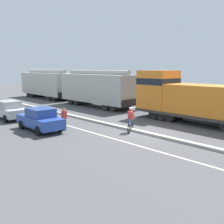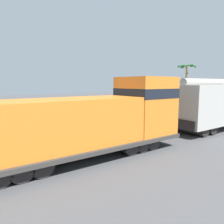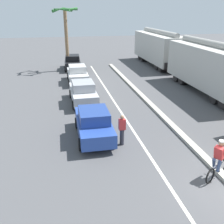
# 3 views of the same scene
# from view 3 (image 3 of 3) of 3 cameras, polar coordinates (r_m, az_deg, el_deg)

# --- Properties ---
(median_curb) EXTENTS (0.36, 36.00, 0.16)m
(median_curb) POSITION_cam_3_polar(r_m,az_deg,el_deg) (16.17, 12.43, -2.36)
(median_curb) COLOR #B2AD9E
(median_curb) RESTS_ON ground
(lane_stripe) EXTENTS (0.14, 36.00, 0.01)m
(lane_stripe) POSITION_cam_3_polar(r_m,az_deg,el_deg) (15.42, 4.20, -3.41)
(lane_stripe) COLOR silver
(lane_stripe) RESTS_ON ground
(hopper_car_lead) EXTENTS (2.90, 10.60, 4.18)m
(hopper_car_lead) POSITION_cam_3_polar(r_m,az_deg,el_deg) (22.85, 20.73, 9.04)
(hopper_car_lead) COLOR #B3B0A8
(hopper_car_lead) RESTS_ON ground
(hopper_car_middle) EXTENTS (2.90, 10.60, 4.18)m
(hopper_car_middle) POSITION_cam_3_polar(r_m,az_deg,el_deg) (33.08, 10.06, 13.60)
(hopper_car_middle) COLOR #BBB8B1
(hopper_car_middle) RESTS_ON ground
(parked_car_blue) EXTENTS (1.87, 4.22, 1.62)m
(parked_car_blue) POSITION_cam_3_polar(r_m,az_deg,el_deg) (13.98, -4.01, -2.48)
(parked_car_blue) COLOR #28479E
(parked_car_blue) RESTS_ON ground
(parked_car_silver) EXTENTS (1.89, 4.23, 1.62)m
(parked_car_silver) POSITION_cam_3_polar(r_m,az_deg,el_deg) (19.33, -6.31, 4.34)
(parked_car_silver) COLOR #B7BABF
(parked_car_silver) RESTS_ON ground
(parked_car_white) EXTENTS (1.84, 4.21, 1.62)m
(parked_car_white) POSITION_cam_3_polar(r_m,az_deg,el_deg) (24.99, -7.53, 8.26)
(parked_car_white) COLOR silver
(parked_car_white) RESTS_ON ground
(parked_car_black) EXTENTS (1.99, 4.28, 1.62)m
(parked_car_black) POSITION_cam_3_polar(r_m,az_deg,el_deg) (30.71, -8.57, 10.70)
(parked_car_black) COLOR black
(parked_car_black) RESTS_ON ground
(cyclist) EXTENTS (1.50, 0.93, 1.71)m
(cyclist) POSITION_cam_3_polar(r_m,az_deg,el_deg) (11.52, 22.10, -9.80)
(cyclist) COLOR black
(cyclist) RESTS_ON ground
(palm_tree_near) EXTENTS (2.73, 2.77, 6.78)m
(palm_tree_near) POSITION_cam_3_polar(r_m,az_deg,el_deg) (29.73, -10.07, 18.49)
(palm_tree_near) COLOR #846647
(palm_tree_near) RESTS_ON ground
(pedestrian_by_cars) EXTENTS (0.34, 0.22, 1.62)m
(pedestrian_by_cars) POSITION_cam_3_polar(r_m,az_deg,el_deg) (13.20, 2.20, -3.84)
(pedestrian_by_cars) COLOR #33333D
(pedestrian_by_cars) RESTS_ON ground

